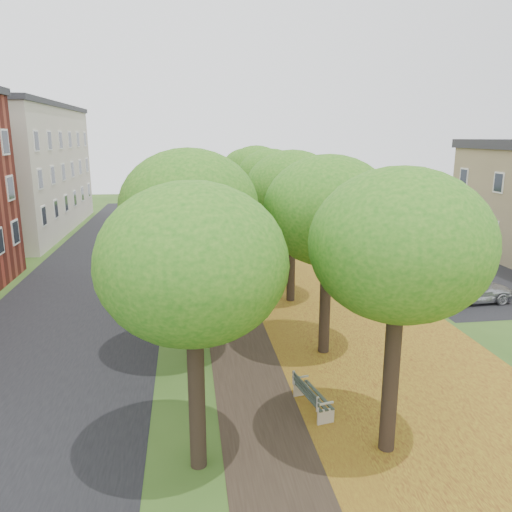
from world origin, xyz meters
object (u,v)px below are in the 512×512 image
object	(u,v)px
bench	(311,396)
car_red	(435,270)
car_silver	(468,288)
car_white	(392,248)
car_grey	(415,254)

from	to	relation	value
bench	car_red	size ratio (longest dim) A/B	0.43
car_silver	car_white	bearing A→B (deg)	-3.73
bench	car_white	bearing A→B (deg)	-40.62
car_red	car_grey	distance (m)	3.86
car_silver	car_grey	distance (m)	7.11
car_white	car_red	bearing A→B (deg)	-168.71
car_grey	car_white	size ratio (longest dim) A/B	1.10
car_grey	car_white	bearing A→B (deg)	-5.81
car_red	car_grey	bearing A→B (deg)	-17.32
car_white	car_silver	bearing A→B (deg)	-168.63
car_white	bench	bearing A→B (deg)	162.19
car_red	car_white	distance (m)	5.91
car_silver	car_white	distance (m)	9.18
car_grey	car_white	distance (m)	2.19
car_silver	car_red	distance (m)	3.27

